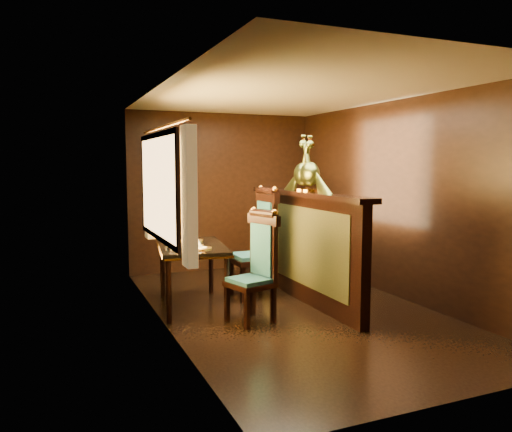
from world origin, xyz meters
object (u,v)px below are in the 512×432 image
at_px(chair_right, 261,239).
at_px(dining_table, 191,251).
at_px(chair_left, 258,262).
at_px(peacock_right, 303,164).
at_px(peacock_left, 310,163).

bearing_deg(chair_right, dining_table, -173.50).
distance_m(chair_left, chair_right, 1.00).
distance_m(dining_table, peacock_right, 1.73).
distance_m(peacock_left, peacock_right, 0.17).
bearing_deg(peacock_left, chair_left, -154.31).
bearing_deg(chair_right, chair_left, -116.33).
height_order(chair_right, peacock_right, peacock_right).
bearing_deg(dining_table, chair_left, -46.36).
bearing_deg(dining_table, peacock_right, 0.77).
bearing_deg(peacock_right, chair_left, -145.74).
bearing_deg(chair_right, peacock_right, -38.71).
relative_size(peacock_left, peacock_right, 1.02).
bearing_deg(peacock_right, chair_right, 142.54).
distance_m(dining_table, chair_right, 0.97).
bearing_deg(peacock_left, chair_right, 130.64).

